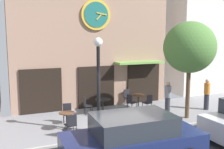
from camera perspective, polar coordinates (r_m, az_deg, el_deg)
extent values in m
cube|color=gray|center=(12.39, -2.20, -10.07)|extent=(25.98, 4.56, 0.05)
cube|color=#A8A5A0|center=(10.41, 2.29, -13.31)|extent=(25.98, 0.12, 0.08)
cube|color=#9E7A66|center=(15.34, -5.25, 8.11)|extent=(8.98, 2.62, 7.70)
cylinder|color=gold|center=(14.09, -3.59, 13.14)|extent=(1.64, 0.10, 1.64)
cylinder|color=#1E6660|center=(14.04, -3.50, 13.16)|extent=(1.34, 0.04, 1.34)
cube|color=gold|center=(14.03, -2.94, 12.63)|extent=(0.30, 0.03, 0.31)
cube|color=gold|center=(14.10, -2.34, 13.34)|extent=(0.58, 0.03, 0.15)
cube|color=black|center=(13.64, -15.45, -3.56)|extent=(2.10, 0.10, 2.30)
cube|color=black|center=(14.31, -3.47, -2.74)|extent=(2.10, 0.10, 2.30)
cube|color=black|center=(15.54, 7.01, -1.92)|extent=(2.10, 0.10, 2.30)
cube|color=#72A84C|center=(14.87, 6.08, 2.69)|extent=(2.87, 0.90, 0.12)
cylinder|color=black|center=(10.81, -2.96, -11.69)|extent=(0.32, 0.32, 0.36)
cylinder|color=black|center=(10.38, -3.03, -3.49)|extent=(0.14, 0.14, 3.51)
sphere|color=white|center=(10.17, -3.11, 7.24)|extent=(0.36, 0.36, 0.36)
cylinder|color=brown|center=(12.86, 16.51, -3.80)|extent=(0.20, 0.20, 2.52)
ellipsoid|color=#4C7A38|center=(12.60, 16.90, 5.81)|extent=(2.54, 2.28, 2.41)
cylinder|color=black|center=(11.11, -10.01, -10.22)|extent=(0.07, 0.07, 0.74)
cylinder|color=black|center=(11.22, -9.96, -11.94)|extent=(0.40, 0.40, 0.03)
cylinder|color=brown|center=(11.00, -10.06, -8.38)|extent=(0.65, 0.65, 0.03)
cylinder|color=black|center=(13.18, -2.04, -7.12)|extent=(0.07, 0.07, 0.76)
cylinder|color=black|center=(13.28, -2.03, -8.64)|extent=(0.40, 0.40, 0.03)
cylinder|color=black|center=(13.09, -2.05, -5.51)|extent=(0.80, 0.80, 0.03)
cylinder|color=black|center=(14.35, 5.86, -5.97)|extent=(0.07, 0.07, 0.72)
cylinder|color=black|center=(14.43, 5.84, -7.30)|extent=(0.40, 0.40, 0.03)
cylinder|color=brown|center=(14.26, 5.88, -4.57)|extent=(0.67, 0.67, 0.03)
cube|color=black|center=(13.73, 4.44, -6.22)|extent=(0.50, 0.50, 0.04)
cube|color=black|center=(13.55, 3.91, -5.42)|extent=(0.16, 0.37, 0.45)
cylinder|color=black|center=(13.79, 5.43, -7.13)|extent=(0.03, 0.03, 0.45)
cylinder|color=black|center=(14.02, 4.42, -6.87)|extent=(0.03, 0.03, 0.45)
cylinder|color=black|center=(13.55, 4.43, -7.39)|extent=(0.03, 0.03, 0.45)
cylinder|color=black|center=(13.78, 3.42, -7.11)|extent=(0.03, 0.03, 0.45)
cube|color=black|center=(14.87, 3.64, -5.09)|extent=(0.46, 0.46, 0.04)
cube|color=black|center=(14.96, 3.23, -4.12)|extent=(0.38, 0.11, 0.45)
cylinder|color=black|center=(14.69, 3.49, -6.15)|extent=(0.03, 0.03, 0.45)
cylinder|color=black|center=(14.89, 4.55, -5.97)|extent=(0.03, 0.03, 0.45)
cylinder|color=black|center=(14.96, 2.71, -5.89)|extent=(0.03, 0.03, 0.45)
cylinder|color=black|center=(15.15, 3.76, -5.72)|extent=(0.03, 0.03, 0.45)
cube|color=black|center=(10.42, -9.19, -10.98)|extent=(0.44, 0.44, 0.04)
cube|color=black|center=(10.19, -8.88, -10.09)|extent=(0.38, 0.08, 0.45)
cylinder|color=black|center=(10.70, -8.60, -11.73)|extent=(0.03, 0.03, 0.45)
cylinder|color=black|center=(10.59, -10.36, -11.98)|extent=(0.03, 0.03, 0.45)
cylinder|color=black|center=(10.40, -7.94, -12.31)|extent=(0.03, 0.03, 0.45)
cylinder|color=black|center=(10.29, -9.75, -12.57)|extent=(0.03, 0.03, 0.45)
cube|color=black|center=(13.12, -5.31, -6.90)|extent=(0.42, 0.42, 0.04)
cube|color=black|center=(13.02, -6.10, -6.00)|extent=(0.06, 0.38, 0.45)
cylinder|color=black|center=(13.06, -4.39, -7.98)|extent=(0.03, 0.03, 0.45)
cylinder|color=black|center=(13.38, -4.76, -7.60)|extent=(0.03, 0.03, 0.45)
cylinder|color=black|center=(12.98, -5.85, -8.10)|extent=(0.03, 0.03, 0.45)
cylinder|color=black|center=(13.30, -6.19, -7.71)|extent=(0.03, 0.03, 0.45)
cube|color=black|center=(13.75, 7.80, -6.24)|extent=(0.48, 0.48, 0.04)
cube|color=black|center=(13.57, 8.34, -5.47)|extent=(0.38, 0.13, 0.45)
cylinder|color=black|center=(14.04, 7.80, -6.89)|extent=(0.03, 0.03, 0.45)
cylinder|color=black|center=(13.81, 6.77, -7.12)|extent=(0.03, 0.03, 0.45)
cylinder|color=black|center=(13.81, 8.78, -7.17)|extent=(0.03, 0.03, 0.45)
cylinder|color=black|center=(13.58, 7.76, -7.41)|extent=(0.03, 0.03, 0.45)
cube|color=black|center=(11.83, -9.88, -8.66)|extent=(0.46, 0.46, 0.04)
cube|color=black|center=(11.94, -9.96, -7.38)|extent=(0.38, 0.10, 0.45)
cylinder|color=black|center=(11.73, -10.63, -9.99)|extent=(0.03, 0.03, 0.45)
cylinder|color=black|center=(11.75, -8.95, -9.91)|extent=(0.03, 0.03, 0.45)
cylinder|color=black|center=(12.05, -10.72, -9.49)|extent=(0.03, 0.03, 0.45)
cylinder|color=black|center=(12.07, -9.09, -9.42)|extent=(0.03, 0.03, 0.45)
cylinder|color=#2D2D38|center=(13.47, 12.23, -6.77)|extent=(0.34, 0.34, 0.85)
cylinder|color=slate|center=(13.31, 12.33, -3.75)|extent=(0.42, 0.42, 0.60)
sphere|color=tan|center=(13.23, 12.38, -2.01)|extent=(0.22, 0.22, 0.22)
cylinder|color=#2D2D38|center=(14.84, 20.25, -5.71)|extent=(0.30, 0.30, 0.85)
cylinder|color=orange|center=(14.69, 20.39, -2.96)|extent=(0.37, 0.37, 0.60)
sphere|color=tan|center=(14.62, 20.47, -1.38)|extent=(0.22, 0.22, 0.22)
cube|color=navy|center=(8.17, 4.63, -15.30)|extent=(4.36, 1.94, 0.75)
cube|color=#262B33|center=(7.94, 4.68, -10.96)|extent=(2.46, 1.66, 0.60)
cylinder|color=black|center=(9.64, 10.08, -13.44)|extent=(0.65, 0.24, 0.64)
cylinder|color=black|center=(8.63, -7.00, -16.03)|extent=(0.65, 0.24, 0.64)
cylinder|color=black|center=(11.02, 21.08, -11.08)|extent=(0.65, 0.24, 0.64)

